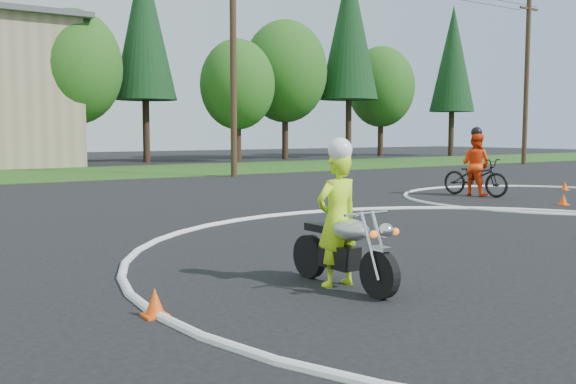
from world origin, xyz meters
TOP-DOWN VIEW (x-y plane):
  - grass_strip at (0.00, 27.00)m, footprint 120.00×10.00m
  - course_markings at (2.17, 4.35)m, footprint 19.05×19.05m
  - primary_motorcycle at (-3.63, 2.86)m, footprint 0.65×1.87m
  - rider_primary_grp at (-3.63, 2.99)m, footprint 0.61×0.41m
  - rider_second_grp at (6.87, 9.60)m, footprint 1.05×2.23m
  - treeline at (14.78, 34.61)m, footprint 38.20×8.10m
  - utility_poles at (5.00, 21.00)m, footprint 41.60×1.12m

SIDE VIEW (x-z plane):
  - course_markings at x=2.17m, z-range -0.05..0.07m
  - grass_strip at x=0.00m, z-range 0.00..0.02m
  - primary_motorcycle at x=-3.63m, z-range -0.01..0.97m
  - rider_second_grp at x=6.87m, z-range -0.30..1.76m
  - rider_primary_grp at x=-3.63m, z-range -0.03..1.79m
  - utility_poles at x=5.00m, z-range 0.20..10.20m
  - treeline at x=14.78m, z-range -0.64..13.88m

